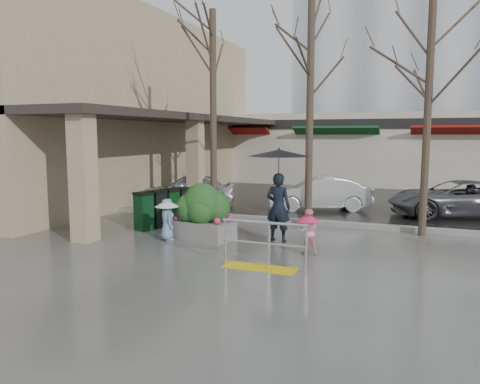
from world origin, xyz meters
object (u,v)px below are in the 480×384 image
Objects in this scene: child_blue at (167,215)px; news_boxes at (164,208)px; child_pink at (308,229)px; car_c at (456,199)px; woman at (279,182)px; tree_mideast at (430,60)px; tree_midwest at (311,53)px; car_a at (189,189)px; planter at (203,212)px; handrail at (263,251)px; car_b at (319,193)px; tree_west at (213,64)px.

news_boxes is (-1.09, 1.66, -0.11)m from child_blue.
car_c is (3.61, 6.95, 0.02)m from child_pink.
woman is at bearing -55.12° from car_c.
tree_midwest is at bearing 180.00° from tree_mideast.
child_blue is at bearing -1.27° from car_a.
car_c is at bearing 48.78° from news_boxes.
planter reaches higher than car_a.
tree_midwest is 6.45× the size of child_pink.
child_pink is at bearing -1.68° from news_boxes.
woman reaches higher than car_c.
woman is at bearing 99.84° from handrail.
news_boxes is at bearing -6.25° from woman.
child_blue is at bearing -134.26° from tree_midwest.
car_a is at bearing -100.95° from car_c.
planter is at bearing -38.26° from car_b.
car_a is (-5.71, 7.47, 0.25)m from handrail.
child_pink is at bearing -44.36° from car_c.
woman reaches higher than news_boxes.
tree_midwest is 2.80× the size of woman.
news_boxes is at bearing -159.97° from tree_midwest.
tree_west is at bearing 108.47° from planter.
car_c is (7.56, 3.71, -4.45)m from tree_west.
planter is 0.50× the size of car_b.
news_boxes reaches higher than child_pink.
tree_west is 2.72× the size of woman.
tree_midwest is 5.73m from car_b.
tree_mideast is 5.69× the size of child_blue.
handrail is 3.29m from planter.
child_blue is 1.99m from news_boxes.
tree_midwest reaches higher than handrail.
planter reaches higher than car_c.
tree_west reaches higher than planter.
car_b is at bearing -103.12° from car_c.
car_c is (4.20, 8.51, 0.25)m from handrail.
tree_mideast is at bearing 0.00° from tree_west.
planter is at bearing 7.44° from car_a.
car_c is (8.57, 5.25, 0.06)m from news_boxes.
woman is 5.68m from car_b.
planter is 9.23m from car_c.
news_boxes is at bearing 149.29° from planter.
planter is (-2.02, -0.45, -0.86)m from woman.
woman is 0.65× the size of car_b.
child_blue is 0.60× the size of planter.
tree_midwest is (3.20, 0.00, 0.15)m from tree_west.
news_boxes is at bearing -6.10° from car_a.
tree_west is 4.87m from news_boxes.
child_pink is at bearing 138.85° from woman.
tree_mideast reaches higher than planter.
woman reaches higher than planter.
car_a reaches higher than child_pink.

